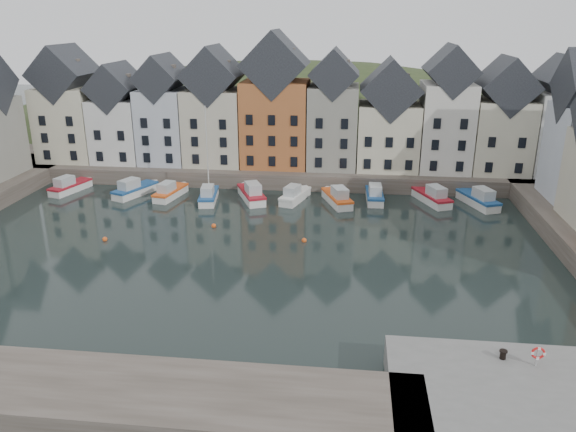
% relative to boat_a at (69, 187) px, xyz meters
% --- Properties ---
extents(ground, '(260.00, 260.00, 0.00)m').
position_rel_boat_a_xyz_m(ground, '(25.44, -18.37, -0.71)').
color(ground, black).
rests_on(ground, ground).
extents(far_quay, '(90.00, 16.00, 2.00)m').
position_rel_boat_a_xyz_m(far_quay, '(25.44, 11.63, 0.29)').
color(far_quay, '#453E35').
rests_on(far_quay, ground).
extents(near_quay, '(18.00, 10.00, 2.00)m').
position_rel_boat_a_xyz_m(near_quay, '(47.44, -38.37, 0.29)').
color(near_quay, '#60605E').
rests_on(near_quay, ground).
extents(hillside, '(153.60, 70.40, 64.00)m').
position_rel_boat_a_xyz_m(hillside, '(25.46, 37.63, -18.67)').
color(hillside, '#28361B').
rests_on(hillside, ground).
extents(far_terrace, '(72.37, 8.16, 17.78)m').
position_rel_boat_a_xyz_m(far_terrace, '(28.65, 9.63, 8.17)').
color(far_terrace, beige).
rests_on(far_terrace, far_quay).
extents(mooring_buoys, '(20.50, 5.50, 0.50)m').
position_rel_boat_a_xyz_m(mooring_buoys, '(21.44, -13.04, -0.56)').
color(mooring_buoys, '#E5551A').
rests_on(mooring_buoys, ground).
extents(boat_a, '(3.51, 6.49, 2.38)m').
position_rel_boat_a_xyz_m(boat_a, '(0.00, 0.00, 0.00)').
color(boat_a, silver).
rests_on(boat_a, ground).
extents(boat_b, '(4.33, 6.78, 2.50)m').
position_rel_boat_a_xyz_m(boat_b, '(8.81, -0.50, 0.03)').
color(boat_b, silver).
rests_on(boat_b, ground).
extents(boat_c, '(3.01, 6.37, 2.35)m').
position_rel_boat_a_xyz_m(boat_c, '(13.57, -0.87, -0.01)').
color(boat_c, silver).
rests_on(boat_c, ground).
extents(boat_d, '(2.69, 6.31, 11.69)m').
position_rel_boat_a_xyz_m(boat_d, '(18.72, -1.75, 0.05)').
color(boat_d, silver).
rests_on(boat_d, ground).
extents(boat_e, '(4.67, 7.14, 2.63)m').
position_rel_boat_a_xyz_m(boat_e, '(23.87, -0.73, 0.08)').
color(boat_e, silver).
rests_on(boat_e, ground).
extents(boat_f, '(3.55, 6.39, 2.34)m').
position_rel_boat_a_xyz_m(boat_f, '(29.12, -0.48, -0.01)').
color(boat_f, silver).
rests_on(boat_f, ground).
extents(boat_g, '(4.14, 6.81, 2.50)m').
position_rel_boat_a_xyz_m(boat_g, '(34.36, -0.96, 0.04)').
color(boat_g, silver).
rests_on(boat_g, ground).
extents(boat_h, '(2.15, 6.41, 2.44)m').
position_rel_boat_a_xyz_m(boat_h, '(38.82, 0.80, 0.02)').
color(boat_h, silver).
rests_on(boat_h, ground).
extents(boat_i, '(4.42, 6.86, 2.53)m').
position_rel_boat_a_xyz_m(boat_i, '(45.74, 0.72, 0.04)').
color(boat_i, silver).
rests_on(boat_i, ground).
extents(boat_j, '(4.37, 7.03, 2.59)m').
position_rel_boat_a_xyz_m(boat_j, '(51.10, 0.29, 0.06)').
color(boat_j, silver).
rests_on(boat_j, ground).
extents(mooring_bollard, '(0.48, 0.48, 0.56)m').
position_rel_boat_a_xyz_m(mooring_bollard, '(45.30, -35.24, 1.60)').
color(mooring_bollard, black).
rests_on(mooring_bollard, near_quay).
extents(life_ring_post, '(0.80, 0.17, 1.30)m').
position_rel_boat_a_xyz_m(life_ring_post, '(47.06, -35.81, 2.15)').
color(life_ring_post, gray).
rests_on(life_ring_post, near_quay).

